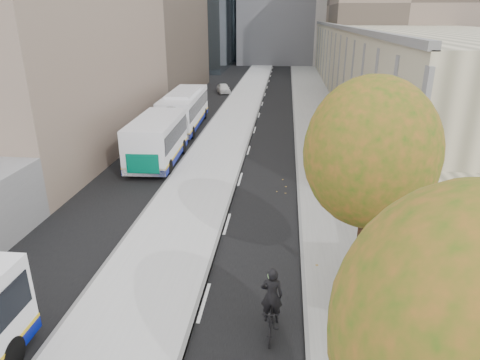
# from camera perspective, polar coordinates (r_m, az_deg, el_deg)

# --- Properties ---
(bus_platform) EXTENTS (4.25, 150.00, 0.15)m
(bus_platform) POSITION_cam_1_polar(r_m,az_deg,el_deg) (36.56, -1.66, 6.48)
(bus_platform) COLOR silver
(bus_platform) RESTS_ON ground
(sidewalk) EXTENTS (4.75, 150.00, 0.08)m
(sidewalk) POSITION_cam_1_polar(r_m,az_deg,el_deg) (36.40, 10.99, 5.98)
(sidewalk) COLOR gray
(sidewalk) RESTS_ON ground
(building_tan) EXTENTS (18.00, 92.00, 8.00)m
(building_tan) POSITION_cam_1_polar(r_m,az_deg,el_deg) (65.93, 19.52, 15.30)
(building_tan) COLOR gray
(building_tan) RESTS_ON ground
(bus_shelter) EXTENTS (1.90, 4.40, 2.53)m
(bus_shelter) POSITION_cam_1_polar(r_m,az_deg,el_deg) (13.95, 25.78, -11.72)
(bus_shelter) COLOR #383A3F
(bus_shelter) RESTS_ON sidewalk
(tree_b) EXTENTS (4.00, 4.00, 6.97)m
(tree_b) POSITION_cam_1_polar(r_m,az_deg,el_deg) (7.13, 28.56, -18.17)
(tree_b) COLOR black
(tree_b) RESTS_ON sidewalk
(tree_c) EXTENTS (4.20, 4.20, 7.28)m
(tree_c) POSITION_cam_1_polar(r_m,az_deg,el_deg) (13.93, 17.04, 3.42)
(tree_c) COLOR black
(tree_c) RESTS_ON sidewalk
(bus_far) EXTENTS (3.42, 18.44, 3.06)m
(bus_far) POSITION_cam_1_polar(r_m,az_deg,el_deg) (34.08, -8.71, 7.93)
(bus_far) COLOR white
(bus_far) RESTS_ON ground
(cyclist) EXTENTS (0.68, 1.84, 2.34)m
(cyclist) POSITION_cam_1_polar(r_m,az_deg,el_deg) (13.64, 4.18, -16.95)
(cyclist) COLOR black
(cyclist) RESTS_ON ground
(distant_car) EXTENTS (2.36, 3.77, 1.20)m
(distant_car) POSITION_cam_1_polar(r_m,az_deg,el_deg) (56.03, -2.20, 12.12)
(distant_car) COLOR white
(distant_car) RESTS_ON ground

